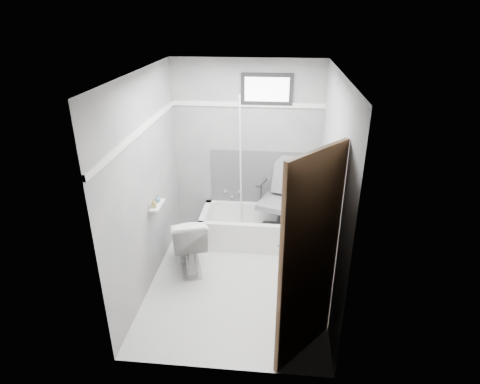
# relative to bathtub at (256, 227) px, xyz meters

# --- Properties ---
(floor) EXTENTS (2.60, 2.60, 0.00)m
(floor) POSITION_rel_bathtub_xyz_m (-0.17, -0.93, -0.21)
(floor) COLOR silver
(floor) RESTS_ON ground
(ceiling) EXTENTS (2.60, 2.60, 0.00)m
(ceiling) POSITION_rel_bathtub_xyz_m (-0.17, -0.93, 2.19)
(ceiling) COLOR silver
(ceiling) RESTS_ON floor
(wall_back) EXTENTS (2.00, 0.02, 2.40)m
(wall_back) POSITION_rel_bathtub_xyz_m (-0.17, 0.37, 0.99)
(wall_back) COLOR slate
(wall_back) RESTS_ON floor
(wall_front) EXTENTS (2.00, 0.02, 2.40)m
(wall_front) POSITION_rel_bathtub_xyz_m (-0.17, -2.23, 0.99)
(wall_front) COLOR slate
(wall_front) RESTS_ON floor
(wall_left) EXTENTS (0.02, 2.60, 2.40)m
(wall_left) POSITION_rel_bathtub_xyz_m (-1.17, -0.93, 0.99)
(wall_left) COLOR slate
(wall_left) RESTS_ON floor
(wall_right) EXTENTS (0.02, 2.60, 2.40)m
(wall_right) POSITION_rel_bathtub_xyz_m (0.83, -0.93, 0.99)
(wall_right) COLOR slate
(wall_right) RESTS_ON floor
(bathtub) EXTENTS (1.50, 0.70, 0.42)m
(bathtub) POSITION_rel_bathtub_xyz_m (0.00, 0.00, 0.00)
(bathtub) COLOR white
(bathtub) RESTS_ON floor
(office_chair) EXTENTS (0.76, 0.76, 1.03)m
(office_chair) POSITION_rel_bathtub_xyz_m (0.30, 0.05, 0.43)
(office_chair) COLOR slate
(office_chair) RESTS_ON bathtub
(toilet) EXTENTS (0.63, 0.84, 0.73)m
(toilet) POSITION_rel_bathtub_xyz_m (-0.79, -0.71, 0.16)
(toilet) COLOR silver
(toilet) RESTS_ON floor
(door) EXTENTS (0.78, 0.78, 2.00)m
(door) POSITION_rel_bathtub_xyz_m (0.81, -2.21, 0.79)
(door) COLOR brown
(door) RESTS_ON floor
(window) EXTENTS (0.66, 0.04, 0.40)m
(window) POSITION_rel_bathtub_xyz_m (0.08, 0.36, 1.81)
(window) COLOR black
(window) RESTS_ON wall_back
(backerboard) EXTENTS (1.50, 0.02, 0.78)m
(backerboard) POSITION_rel_bathtub_xyz_m (0.08, 0.36, 0.59)
(backerboard) COLOR #4C4C4F
(backerboard) RESTS_ON wall_back
(trim_back) EXTENTS (2.00, 0.02, 0.06)m
(trim_back) POSITION_rel_bathtub_xyz_m (-0.17, 0.36, 1.61)
(trim_back) COLOR white
(trim_back) RESTS_ON wall_back
(trim_left) EXTENTS (0.02, 2.60, 0.06)m
(trim_left) POSITION_rel_bathtub_xyz_m (-1.15, -0.93, 1.61)
(trim_left) COLOR white
(trim_left) RESTS_ON wall_left
(pole) EXTENTS (0.02, 0.30, 1.93)m
(pole) POSITION_rel_bathtub_xyz_m (-0.23, 0.13, 0.84)
(pole) COLOR silver
(pole) RESTS_ON bathtub
(shelf) EXTENTS (0.10, 0.32, 0.02)m
(shelf) POSITION_rel_bathtub_xyz_m (-1.10, -0.82, 0.69)
(shelf) COLOR silver
(shelf) RESTS_ON wall_left
(soap_bottle_a) EXTENTS (0.06, 0.06, 0.11)m
(soap_bottle_a) POSITION_rel_bathtub_xyz_m (-1.11, -0.90, 0.76)
(soap_bottle_a) COLOR #A48F52
(soap_bottle_a) RESTS_ON shelf
(soap_bottle_b) EXTENTS (0.10, 0.10, 0.09)m
(soap_bottle_b) POSITION_rel_bathtub_xyz_m (-1.11, -0.76, 0.75)
(soap_bottle_b) COLOR teal
(soap_bottle_b) RESTS_ON shelf
(faucet) EXTENTS (0.26, 0.10, 0.16)m
(faucet) POSITION_rel_bathtub_xyz_m (-0.37, 0.34, 0.34)
(faucet) COLOR silver
(faucet) RESTS_ON wall_back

